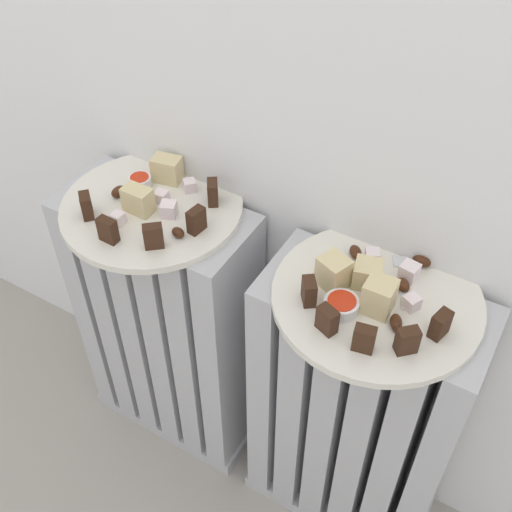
{
  "coord_description": "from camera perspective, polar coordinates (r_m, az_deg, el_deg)",
  "views": [
    {
      "loc": [
        0.35,
        -0.31,
        1.26
      ],
      "look_at": [
        0.0,
        0.28,
        0.59
      ],
      "focal_mm": 44.46,
      "sensor_mm": 36.0,
      "label": 1
    }
  ],
  "objects": [
    {
      "name": "dark_cake_slice_right_0",
      "position": [
        0.86,
        4.79,
        -3.19
      ],
      "size": [
        0.03,
        0.03,
        0.04
      ],
      "primitive_type": "cube",
      "rotation": [
        0.0,
        0.0,
        -0.93
      ],
      "color": "#382114",
      "rests_on": "plate_right"
    },
    {
      "name": "turkish_delight_right_1",
      "position": [
        0.88,
        13.82,
        -4.07
      ],
      "size": [
        0.03,
        0.03,
        0.02
      ],
      "primitive_type": "cube",
      "rotation": [
        0.0,
        0.0,
        1.12
      ],
      "color": "white",
      "rests_on": "plate_right"
    },
    {
      "name": "medjool_date_right_3",
      "position": [
        0.94,
        8.94,
        0.36
      ],
      "size": [
        0.03,
        0.03,
        0.01
      ],
      "primitive_type": "ellipsoid",
      "rotation": [
        0.0,
        0.0,
        2.23
      ],
      "color": "#3D1E0F",
      "rests_on": "plate_right"
    },
    {
      "name": "turkish_delight_left_2",
      "position": [
        1.03,
        -8.5,
        5.3
      ],
      "size": [
        0.02,
        0.02,
        0.02
      ],
      "primitive_type": "cube",
      "rotation": [
        0.0,
        0.0,
        0.13
      ],
      "color": "white",
      "rests_on": "plate_left"
    },
    {
      "name": "marble_cake_slice_left_1",
      "position": [
        1.07,
        -8.0,
        7.74
      ],
      "size": [
        0.05,
        0.04,
        0.04
      ],
      "primitive_type": "cube",
      "rotation": [
        0.0,
        0.0,
        0.19
      ],
      "color": "beige",
      "rests_on": "plate_left"
    },
    {
      "name": "dark_cake_slice_left_4",
      "position": [
        1.01,
        -3.92,
        5.73
      ],
      "size": [
        0.03,
        0.03,
        0.04
      ],
      "primitive_type": "cube",
      "rotation": [
        0.0,
        0.0,
        2.16
      ],
      "color": "#382114",
      "rests_on": "plate_left"
    },
    {
      "name": "medjool_date_left_1",
      "position": [
        0.97,
        -7.03,
        2.11
      ],
      "size": [
        0.03,
        0.02,
        0.01
      ],
      "primitive_type": "ellipsoid",
      "rotation": [
        0.0,
        0.0,
        2.88
      ],
      "color": "#3D1E0F",
      "rests_on": "plate_left"
    },
    {
      "name": "dark_cake_slice_left_0",
      "position": [
        1.02,
        -15.01,
        4.39
      ],
      "size": [
        0.03,
        0.03,
        0.04
      ],
      "primitive_type": "cube",
      "rotation": [
        0.0,
        0.0,
        -0.76
      ],
      "color": "#382114",
      "rests_on": "plate_left"
    },
    {
      "name": "radiator_right",
      "position": [
        1.14,
        8.73,
        -14.13
      ],
      "size": [
        0.35,
        0.16,
        0.59
      ],
      "color": "#B2B2B7",
      "rests_on": "ground_plane"
    },
    {
      "name": "radiator_left",
      "position": [
        1.25,
        -7.75,
        -6.47
      ],
      "size": [
        0.35,
        0.16,
        0.59
      ],
      "color": "#B2B2B7",
      "rests_on": "ground_plane"
    },
    {
      "name": "medjool_date_right_1",
      "position": [
        0.9,
        13.05,
        -2.54
      ],
      "size": [
        0.03,
        0.03,
        0.02
      ],
      "primitive_type": "ellipsoid",
      "rotation": [
        0.0,
        0.0,
        2.39
      ],
      "color": "#3D1E0F",
      "rests_on": "plate_right"
    },
    {
      "name": "turkish_delight_left_0",
      "position": [
        1.05,
        -5.97,
        6.33
      ],
      "size": [
        0.03,
        0.03,
        0.02
      ],
      "primitive_type": "cube",
      "rotation": [
        0.0,
        0.0,
        0.8
      ],
      "color": "white",
      "rests_on": "plate_left"
    },
    {
      "name": "dark_cake_slice_right_4",
      "position": [
        0.85,
        16.25,
        -5.93
      ],
      "size": [
        0.02,
        0.03,
        0.04
      ],
      "primitive_type": "cube",
      "rotation": [
        0.0,
        0.0,
        1.32
      ],
      "color": "#382114",
      "rests_on": "plate_right"
    },
    {
      "name": "dark_cake_slice_right_1",
      "position": [
        0.83,
        6.42,
        -5.72
      ],
      "size": [
        0.03,
        0.03,
        0.04
      ],
      "primitive_type": "cube",
      "rotation": [
        0.0,
        0.0,
        -0.37
      ],
      "color": "#382114",
      "rests_on": "plate_right"
    },
    {
      "name": "dark_cake_slice_left_3",
      "position": [
        0.96,
        -5.39,
        3.22
      ],
      "size": [
        0.02,
        0.03,
        0.04
      ],
      "primitive_type": "cube",
      "rotation": [
        0.0,
        0.0,
        1.43
      ],
      "color": "#382114",
      "rests_on": "plate_left"
    },
    {
      "name": "plate_right",
      "position": [
        0.9,
        10.82,
        -3.74
      ],
      "size": [
        0.29,
        0.29,
        0.01
      ],
      "primitive_type": "cylinder",
      "color": "silver",
      "rests_on": "radiator_right"
    },
    {
      "name": "turkish_delight_right_0",
      "position": [
        0.92,
        13.63,
        -1.35
      ],
      "size": [
        0.03,
        0.03,
        0.02
      ],
      "primitive_type": "cube",
      "rotation": [
        0.0,
        0.0,
        1.43
      ],
      "color": "white",
      "rests_on": "plate_right"
    },
    {
      "name": "dark_cake_slice_left_2",
      "position": [
        0.95,
        -9.22,
        1.76
      ],
      "size": [
        0.03,
        0.03,
        0.04
      ],
      "primitive_type": "cube",
      "rotation": [
        0.0,
        0.0,
        0.7
      ],
      "color": "#382114",
      "rests_on": "plate_left"
    },
    {
      "name": "turkish_delight_right_2",
      "position": [
        0.93,
        10.41,
        -0.01
      ],
      "size": [
        0.03,
        0.03,
        0.02
      ],
      "primitive_type": "cube",
      "rotation": [
        0.0,
        0.0,
        0.47
      ],
      "color": "white",
      "rests_on": "plate_right"
    },
    {
      "name": "plate_left",
      "position": [
        1.04,
        -9.35,
        4.35
      ],
      "size": [
        0.29,
        0.29,
        0.01
      ],
      "primitive_type": "cylinder",
      "color": "silver",
      "rests_on": "radiator_left"
    },
    {
      "name": "medjool_date_left_0",
      "position": [
        1.05,
        -12.26,
        5.68
      ],
      "size": [
        0.02,
        0.03,
        0.02
      ],
      "primitive_type": "ellipsoid",
      "rotation": [
        0.0,
        0.0,
        1.38
      ],
      "color": "#3D1E0F",
      "rests_on": "plate_left"
    },
    {
      "name": "marble_cake_slice_right_2",
      "position": [
        0.86,
        11.0,
        -3.59
      ],
      "size": [
        0.04,
        0.04,
        0.05
      ],
      "primitive_type": "cube",
      "rotation": [
        0.0,
        0.0,
        0.02
      ],
      "color": "beige",
      "rests_on": "plate_right"
    },
    {
      "name": "marble_cake_slice_right_0",
      "position": [
        0.88,
        7.0,
        -1.45
      ],
      "size": [
        0.05,
        0.05,
        0.05
      ],
      "primitive_type": "cube",
      "rotation": [
        0.0,
        0.0,
        -0.35
      ],
      "color": "beige",
      "rests_on": "plate_right"
    },
    {
      "name": "jam_bowl_left",
      "position": [
        1.07,
        -10.39,
        6.62
      ],
      "size": [
        0.04,
        0.04,
        0.02
      ],
      "color": "white",
      "rests_on": "plate_left"
    },
    {
      "name": "dark_cake_slice_left_1",
      "position": [
        0.97,
        -13.19,
        2.29
      ],
      "size": [
        0.03,
        0.02,
        0.04
      ],
      "primitive_type": "cube",
      "rotation": [
        0.0,
        0.0,
        -0.03
      ],
      "color": "#382114",
      "rests_on": "plate_left"
    },
    {
      "name": "medjool_date_right_2",
      "position": [
        0.94,
        14.68,
        -0.46
      ],
      "size": [
        0.03,
        0.02,
        0.02
      ],
      "primitive_type": "ellipsoid",
      "rotation": [
        0.0,
        0.0,
        0.01
      ],
      "color": "#3D1E0F",
      "rests_on": "plate_right"
    },
    {
      "name": "dark_cake_slice_right_2",
      "position": [
        0.81,
        9.7,
        -7.36
      ],
      "size": [
        0.03,
        0.02,
        0.04
      ],
      "primitive_type": "cube",
      "rotation": [
        0.0,
        0.0,
        0.19
      ],
      "color": "#382114",
      "rests_on": "plate_right"
    },
    {
      "name": "medjool_date_right_0",
      "position": [
        0.85,
        12.49,
        -5.87
      ],
      "size": [
        0.03,
        0.03,
        0.02
      ],
      "primitive_type": "ellipsoid",
      "rotation": [
        0.0,
        0.0,
        2.03
      ],
      "color": "#3D1E0F",
      "rests_on": "plate_right"
    },
    {
      "name": "turkish_delight_left_1",
      "position": [
        1.0,
        -7.87,
        4.19
      ],
      "size": [
        0.03,
        0.03,
        0.02
      ],
      "primitive_type": "cube",
      "rotation": [
        0.0,
        0.0,
        0.39
      ],
      "color": "white",
      "rests_on": "plate_left"
    },
    {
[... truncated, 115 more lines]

